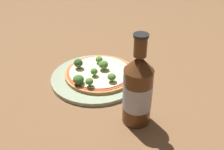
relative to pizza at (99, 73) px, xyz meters
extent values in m
plane|color=brown|center=(0.02, 0.00, -0.02)|extent=(3.00, 3.00, 0.00)
cylinder|color=#93A384|center=(0.00, -0.01, -0.01)|extent=(0.28, 0.28, 0.01)
cylinder|color=#B77F42|center=(0.00, 0.00, 0.00)|extent=(0.22, 0.22, 0.01)
cylinder|color=#B74728|center=(0.00, 0.00, 0.00)|extent=(0.21, 0.21, 0.00)
cylinder|color=beige|center=(0.00, 0.00, 0.01)|extent=(0.19, 0.19, 0.00)
cylinder|color=#89A866|center=(-0.05, -0.05, 0.01)|extent=(0.01, 0.01, 0.01)
ellipsoid|color=#2D5123|center=(-0.05, -0.05, 0.03)|extent=(0.03, 0.03, 0.03)
cylinder|color=#89A866|center=(0.03, -0.08, 0.01)|extent=(0.01, 0.01, 0.01)
ellipsoid|color=#386628|center=(0.03, -0.08, 0.02)|extent=(0.03, 0.03, 0.03)
cylinder|color=#89A866|center=(0.00, 0.02, 0.01)|extent=(0.01, 0.01, 0.01)
ellipsoid|color=#477A33|center=(0.00, 0.02, 0.03)|extent=(0.03, 0.03, 0.03)
cylinder|color=#89A866|center=(0.02, -0.03, 0.01)|extent=(0.01, 0.01, 0.01)
ellipsoid|color=#477A33|center=(0.02, -0.03, 0.02)|extent=(0.02, 0.02, 0.02)
cylinder|color=#89A866|center=(0.06, -0.06, 0.01)|extent=(0.01, 0.01, 0.01)
ellipsoid|color=#477A33|center=(0.06, -0.06, 0.02)|extent=(0.02, 0.02, 0.02)
cylinder|color=#89A866|center=(-0.04, 0.02, 0.01)|extent=(0.01, 0.01, 0.01)
ellipsoid|color=#568E3D|center=(-0.04, 0.02, 0.02)|extent=(0.02, 0.02, 0.02)
cylinder|color=#89A866|center=(0.07, 0.00, 0.01)|extent=(0.01, 0.01, 0.01)
ellipsoid|color=#477A33|center=(0.07, 0.00, 0.02)|extent=(0.03, 0.03, 0.02)
cylinder|color=#563319|center=(0.22, -0.02, 0.06)|extent=(0.07, 0.07, 0.15)
cylinder|color=#B2BCD1|center=(0.22, -0.02, 0.06)|extent=(0.07, 0.07, 0.07)
cone|color=#563319|center=(0.22, -0.02, 0.15)|extent=(0.07, 0.07, 0.04)
cylinder|color=#563319|center=(0.22, -0.02, 0.19)|extent=(0.03, 0.03, 0.05)
cylinder|color=black|center=(0.22, -0.02, 0.22)|extent=(0.03, 0.03, 0.01)
camera|label=1|loc=(0.62, -0.33, 0.44)|focal=42.00mm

